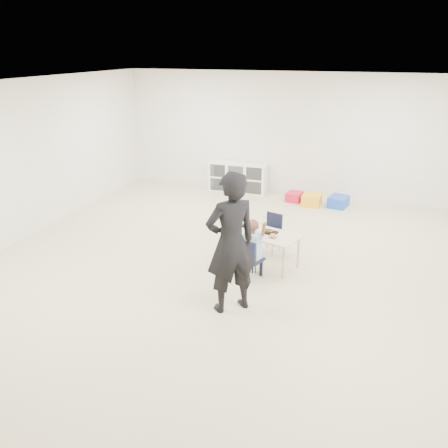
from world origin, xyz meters
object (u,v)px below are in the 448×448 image
(table, at_px, (261,248))
(chair_near, at_px, (252,259))
(child, at_px, (252,247))
(adult, at_px, (231,243))
(cubby_shelf, at_px, (238,177))

(table, distance_m, chair_near, 0.54)
(child, height_order, adult, adult)
(table, distance_m, cubby_shelf, 4.13)
(adult, bearing_deg, table, -135.14)
(cubby_shelf, bearing_deg, table, -67.20)
(cubby_shelf, bearing_deg, child, -69.87)
(table, height_order, adult, adult)
(chair_near, bearing_deg, child, 0.00)
(child, relative_size, cubby_shelf, 0.74)
(table, relative_size, chair_near, 2.00)
(table, bearing_deg, child, -73.89)
(cubby_shelf, distance_m, adult, 5.54)
(adult, bearing_deg, chair_near, -135.37)
(table, xyz_separation_m, child, (-0.01, -0.54, 0.24))
(cubby_shelf, bearing_deg, adult, -73.42)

